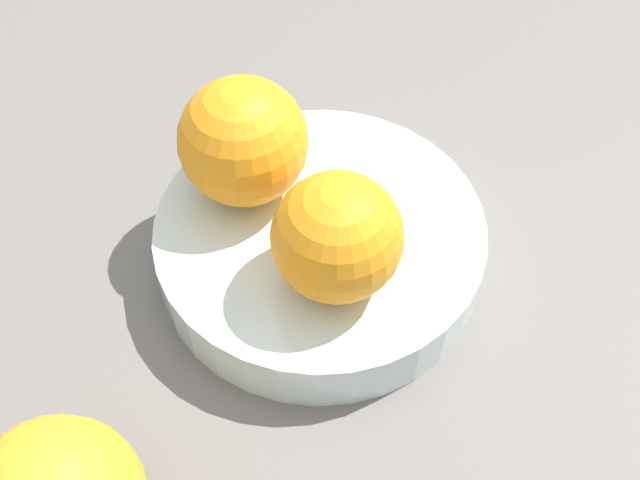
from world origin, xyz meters
The scene contains 4 objects.
ground_plane centered at (0.00, 0.00, -1.00)cm, with size 110.00×110.00×2.00cm, color #66605B.
fruit_bowl centered at (0.00, 0.00, 1.73)cm, with size 19.59×19.59×3.65cm.
orange_in_bowl_0 centered at (-1.86, -3.27, 7.18)cm, with size 7.06×7.06×7.06cm, color orange.
orange_in_bowl_1 centered at (-1.08, 5.25, 7.43)cm, with size 7.57×7.57×7.57cm, color orange.
Camera 1 is at (-19.37, -20.44, 38.78)cm, focal length 43.19 mm.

